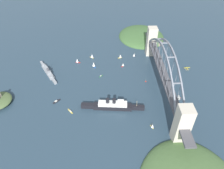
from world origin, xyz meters
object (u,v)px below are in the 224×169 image
object	(u,v)px
harbor_arch_bridge	(163,72)
ocean_liner	(112,106)
small_boat_1	(123,65)
small_boat_9	(70,111)
seaplane_second_in_formation	(179,98)
naval_cruiser	(48,72)
small_boat_4	(101,76)
small_boat_0	(92,56)
channel_marker_buoy	(146,81)
small_boat_7	(56,101)
small_boat_5	(152,126)
small_boat_2	(94,64)
seaplane_taxiing_near_bridge	(187,69)
small_boat_8	(77,61)
small_boat_6	(134,55)
small_boat_3	(120,56)

from	to	relation	value
harbor_arch_bridge	ocean_liner	distance (m)	95.18
small_boat_1	small_boat_9	distance (m)	139.51
ocean_liner	seaplane_second_in_formation	bearing A→B (deg)	-81.37
naval_cruiser	small_boat_4	xyz separation A→B (m)	(-13.29, -93.68, -2.39)
harbor_arch_bridge	small_boat_0	xyz separation A→B (m)	(92.29, 114.73, -25.99)
channel_marker_buoy	ocean_liner	bearing A→B (deg)	135.55
small_boat_0	seaplane_second_in_formation	bearing A→B (deg)	-131.69
seaplane_second_in_formation	small_boat_7	world-z (taller)	seaplane_second_in_formation
small_boat_5	small_boat_0	bearing A→B (deg)	26.26
harbor_arch_bridge	small_boat_5	xyz separation A→B (m)	(-82.29, 28.59, -26.74)
seaplane_second_in_formation	small_boat_2	distance (m)	160.55
channel_marker_buoy	seaplane_taxiing_near_bridge	bearing A→B (deg)	-68.28
ocean_liner	small_boat_9	xyz separation A→B (m)	(-4.68, 60.74, -4.75)
small_boat_5	small_boat_7	distance (m)	146.40
small_boat_0	small_boat_8	distance (m)	31.20
small_boat_7	naval_cruiser	bearing A→B (deg)	19.89
small_boat_7	ocean_liner	bearing A→B (deg)	-101.04
naval_cruiser	small_boat_5	xyz separation A→B (m)	(-127.60, -162.50, 0.40)
small_boat_1	small_boat_9	bearing A→B (deg)	142.76
small_boat_4	small_boat_6	size ratio (longest dim) A/B	0.89
ocean_liner	small_boat_5	distance (m)	64.15
seaplane_second_in_formation	small_boat_0	bearing A→B (deg)	48.31
small_boat_8	small_boat_9	xyz separation A→B (m)	(-126.19, -0.81, -3.73)
small_boat_3	small_boat_6	size ratio (longest dim) A/B	1.10
small_boat_5	small_boat_4	bearing A→B (deg)	31.05
small_boat_2	small_boat_9	distance (m)	115.62
harbor_arch_bridge	naval_cruiser	distance (m)	198.25
small_boat_5	harbor_arch_bridge	bearing A→B (deg)	-19.16
small_boat_2	small_boat_8	xyz separation A→B (m)	(14.76, 31.36, -0.49)
small_boat_5	small_boat_6	distance (m)	176.60
small_boat_1	small_boat_8	xyz separation A→B (m)	(15.14, 85.23, 1.17)
naval_cruiser	seaplane_second_in_formation	size ratio (longest dim) A/B	6.48
naval_cruiser	small_boat_9	world-z (taller)	naval_cruiser
harbor_arch_bridge	channel_marker_buoy	distance (m)	39.54
small_boat_3	small_boat_5	xyz separation A→B (m)	(-172.37, -31.20, -0.36)
seaplane_taxiing_near_bridge	small_boat_1	size ratio (longest dim) A/B	1.62
small_boat_1	small_boat_8	distance (m)	86.57
harbor_arch_bridge	channel_marker_buoy	xyz separation A→B (m)	(15.18, 21.86, -29.24)
small_boat_2	small_boat_5	bearing A→B (deg)	-150.44
channel_marker_buoy	small_boat_1	bearing A→B (deg)	36.73
seaplane_second_in_formation	small_boat_1	bearing A→B (deg)	40.70
ocean_liner	small_boat_2	distance (m)	110.93
naval_cruiser	small_boat_9	bearing A→B (deg)	-152.13
small_boat_5	small_boat_8	xyz separation A→B (m)	(159.31, 113.35, 0.82)
channel_marker_buoy	small_boat_2	bearing A→B (deg)	62.04
small_boat_2	small_boat_3	xyz separation A→B (m)	(27.82, -50.78, -0.96)
naval_cruiser	small_boat_6	distance (m)	166.00
small_boat_9	naval_cruiser	bearing A→B (deg)	27.87
small_boat_6	channel_marker_buoy	size ratio (longest dim) A/B	2.81
ocean_liner	small_boat_6	size ratio (longest dim) A/B	11.94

